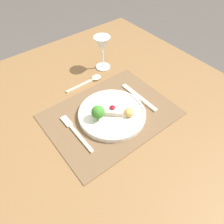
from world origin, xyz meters
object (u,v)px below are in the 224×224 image
at_px(fork, 74,131).
at_px(knife, 141,99).
at_px(dinner_plate, 112,113).
at_px(spoon, 92,80).
at_px(wine_glass_near, 102,46).

distance_m(fork, knife, 0.31).
height_order(dinner_plate, knife, dinner_plate).
xyz_separation_m(knife, spoon, (-0.09, 0.23, -0.00)).
relative_size(fork, knife, 1.00).
xyz_separation_m(dinner_plate, wine_glass_near, (0.17, 0.28, 0.10)).
xyz_separation_m(dinner_plate, knife, (0.15, -0.00, -0.01)).
bearing_deg(spoon, wine_glass_near, 28.38).
xyz_separation_m(knife, wine_glass_near, (0.01, 0.29, 0.11)).
distance_m(fork, wine_glass_near, 0.43).
height_order(dinner_plate, spoon, dinner_plate).
distance_m(knife, spoon, 0.25).
bearing_deg(knife, spoon, 112.24).
distance_m(spoon, wine_glass_near, 0.16).
distance_m(dinner_plate, spoon, 0.24).
bearing_deg(wine_glass_near, knife, -92.28).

